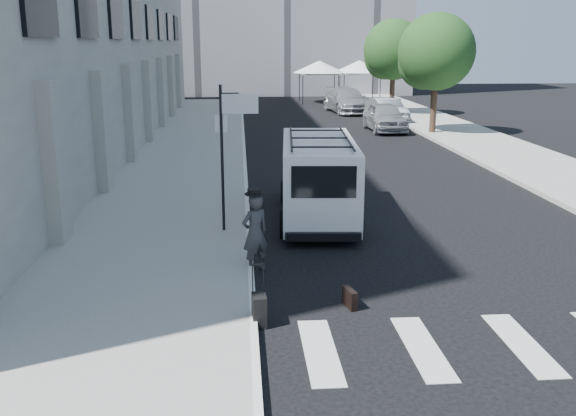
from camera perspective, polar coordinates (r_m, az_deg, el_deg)
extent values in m
plane|color=black|center=(12.96, 5.64, -6.34)|extent=(120.00, 120.00, 0.00)
cube|color=gray|center=(28.36, -8.50, 5.21)|extent=(4.50, 48.00, 0.15)
cube|color=gray|center=(34.11, 14.94, 6.45)|extent=(4.00, 56.00, 0.15)
cube|color=gray|center=(31.37, -22.54, 16.06)|extent=(10.00, 44.00, 12.00)
cylinder|color=black|center=(15.36, -5.87, 4.34)|extent=(0.07, 0.07, 3.50)
cube|color=white|center=(15.25, -5.95, 7.50)|extent=(0.30, 0.03, 0.42)
cube|color=white|center=(15.18, -4.28, 9.21)|extent=(0.85, 0.06, 0.45)
cylinder|color=black|center=(33.53, 12.80, 8.73)|extent=(0.32, 0.32, 2.80)
sphere|color=#133C1A|center=(33.38, 13.07, 13.39)|extent=(3.80, 3.80, 3.80)
sphere|color=#133C1A|center=(33.85, 12.05, 12.49)|extent=(2.66, 2.66, 2.66)
cylinder|color=black|center=(42.18, 9.24, 10.03)|extent=(0.32, 0.32, 2.80)
sphere|color=#133C1A|center=(42.07, 9.39, 13.74)|extent=(3.80, 3.80, 3.80)
sphere|color=#133C1A|center=(42.57, 8.63, 13.01)|extent=(2.66, 2.66, 2.66)
cylinder|color=black|center=(48.87, 1.32, 10.46)|extent=(0.06, 0.06, 2.20)
cylinder|color=black|center=(49.22, 4.62, 10.44)|extent=(0.06, 0.06, 2.20)
cylinder|color=black|center=(51.65, 1.02, 10.68)|extent=(0.06, 0.06, 2.20)
cylinder|color=black|center=(51.99, 4.14, 10.67)|extent=(0.06, 0.06, 2.20)
cube|color=white|center=(50.35, 2.79, 11.87)|extent=(3.00, 3.00, 0.12)
cone|color=white|center=(50.33, 2.80, 12.44)|extent=(4.00, 4.00, 0.90)
cylinder|color=black|center=(49.78, 5.00, 10.48)|extent=(0.06, 0.06, 2.20)
cylinder|color=black|center=(50.30, 8.20, 10.43)|extent=(0.06, 0.06, 2.20)
cylinder|color=black|center=(52.54, 4.50, 10.70)|extent=(0.06, 0.06, 2.20)
cylinder|color=black|center=(53.04, 7.55, 10.66)|extent=(0.06, 0.06, 2.20)
cube|color=white|center=(51.33, 6.35, 11.86)|extent=(3.00, 3.00, 0.12)
cone|color=white|center=(51.31, 6.36, 12.41)|extent=(4.00, 4.00, 0.90)
imported|color=#38383A|center=(13.10, -2.96, -2.27)|extent=(0.71, 0.64, 1.63)
cube|color=black|center=(11.61, 5.52, -7.99)|extent=(0.22, 0.46, 0.34)
cube|color=black|center=(10.83, -2.57, -9.08)|extent=(0.25, 0.38, 0.54)
cylinder|color=black|center=(10.78, -3.17, -6.32)|extent=(0.02, 0.02, 0.51)
cylinder|color=black|center=(10.80, -2.18, -6.28)|extent=(0.02, 0.02, 0.51)
cube|color=black|center=(10.70, -2.69, -5.05)|extent=(0.21, 0.04, 0.03)
cube|color=white|center=(16.89, 2.71, 2.79)|extent=(2.19, 5.07, 1.93)
cube|color=white|center=(19.64, 2.31, 3.04)|extent=(1.80, 0.95, 1.01)
cube|color=black|center=(14.41, 3.20, 2.33)|extent=(1.47, 0.18, 0.73)
cylinder|color=black|center=(18.75, -0.24, 1.44)|extent=(0.31, 0.71, 0.70)
cylinder|color=black|center=(18.83, 5.07, 1.44)|extent=(0.31, 0.71, 0.70)
cylinder|color=black|center=(15.47, -0.26, -1.42)|extent=(0.31, 0.71, 0.70)
cylinder|color=black|center=(15.56, 6.17, -1.40)|extent=(0.31, 0.71, 0.70)
imported|color=gray|center=(34.60, 8.60, 8.02)|extent=(1.80, 4.44, 1.51)
imported|color=slate|center=(38.59, 8.76, 8.58)|extent=(1.94, 4.34, 1.38)
imported|color=gray|center=(43.54, 5.26, 9.50)|extent=(2.86, 5.77, 1.61)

